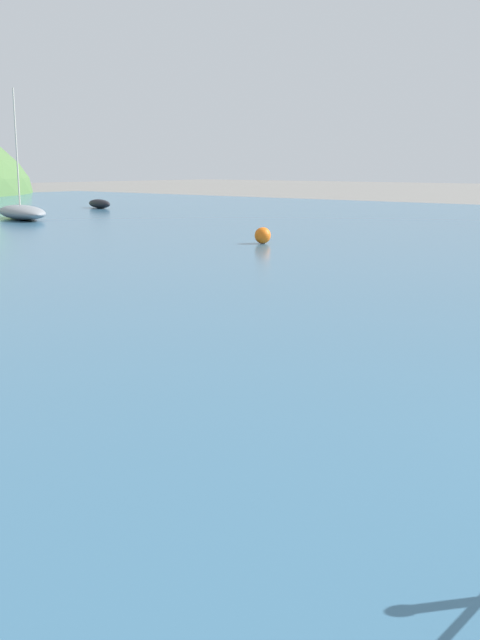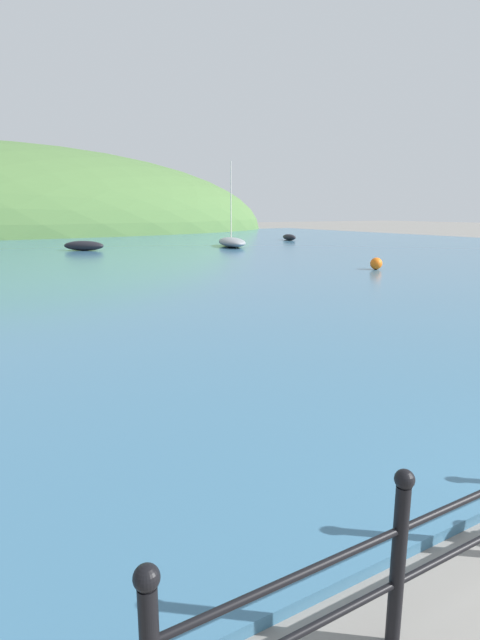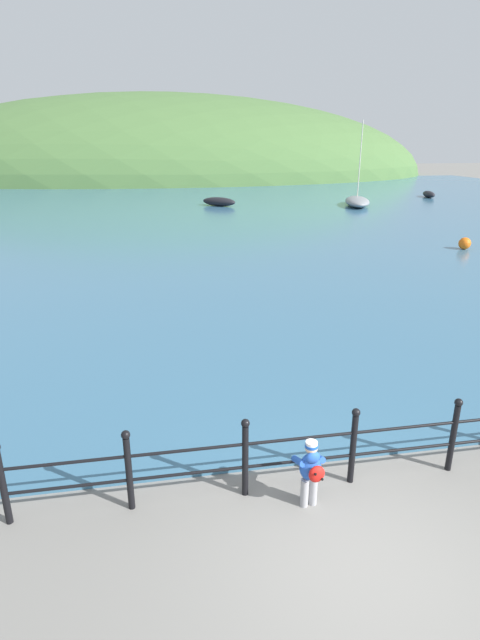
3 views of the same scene
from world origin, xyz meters
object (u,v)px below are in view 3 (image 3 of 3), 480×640
object	(u,v)px
child_in_coat	(311,468)
boat_mid_harbor	(219,202)
mooring_buoy	(465,243)
boat_far_left	(357,201)
boat_green_fishing	(429,194)

from	to	relation	value
child_in_coat	boat_mid_harbor	distance (m)	32.36
child_in_coat	mooring_buoy	bearing A→B (deg)	50.90
boat_far_left	mooring_buoy	size ratio (longest dim) A/B	11.27
child_in_coat	boat_mid_harbor	world-z (taller)	child_in_coat
child_in_coat	boat_green_fishing	xyz separation A→B (m)	(21.83, 34.93, -0.24)
boat_far_left	boat_green_fishing	world-z (taller)	boat_far_left
boat_far_left	boat_mid_harbor	distance (m)	10.28
child_in_coat	mooring_buoy	size ratio (longest dim) A/B	1.89
boat_far_left	mooring_buoy	world-z (taller)	boat_far_left
boat_far_left	child_in_coat	bearing A→B (deg)	-113.82
boat_far_left	boat_green_fishing	size ratio (longest dim) A/B	2.41
boat_green_fishing	mooring_buoy	distance (m)	22.52
boat_far_left	boat_mid_harbor	xyz separation A→B (m)	(-10.12, 1.82, -0.03)
boat_far_left	boat_mid_harbor	world-z (taller)	boat_far_left
child_in_coat	boat_far_left	size ratio (longest dim) A/B	0.17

